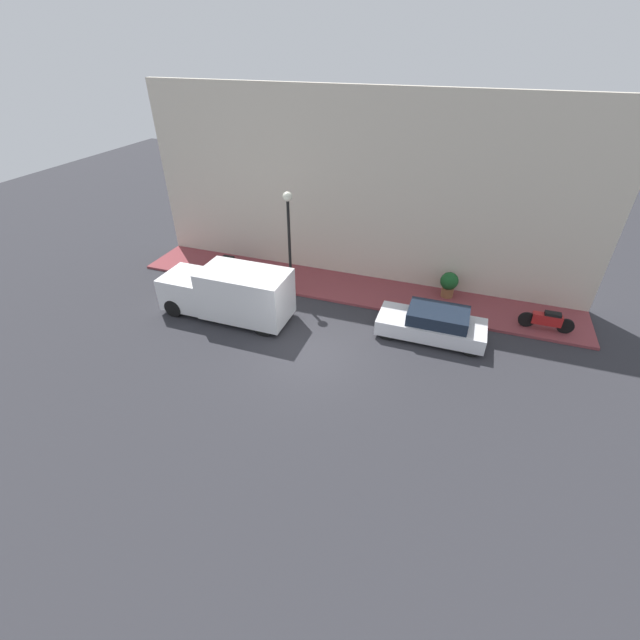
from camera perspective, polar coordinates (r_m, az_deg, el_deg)
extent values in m
plane|color=#2D2D33|center=(15.39, -1.39, -4.32)|extent=(60.00, 60.00, 0.00)
cube|color=brown|center=(19.22, 3.74, 4.27)|extent=(2.60, 19.66, 0.11)
cube|color=beige|center=(18.96, 5.48, 16.73)|extent=(0.30, 19.66, 7.97)
cube|color=silver|center=(16.44, 14.54, -0.86)|extent=(1.61, 3.92, 0.58)
cube|color=#192333|center=(16.15, 15.48, 0.54)|extent=(1.42, 2.16, 0.47)
cylinder|color=black|center=(16.08, 8.80, -1.62)|extent=(0.20, 0.57, 0.57)
cylinder|color=black|center=(17.21, 9.76, 0.87)|extent=(0.20, 0.57, 0.57)
cylinder|color=black|center=(15.99, 19.54, -3.66)|extent=(0.20, 0.57, 0.57)
cylinder|color=black|center=(17.13, 19.78, -1.02)|extent=(0.20, 0.57, 0.57)
cube|color=white|center=(16.82, -9.86, 3.46)|extent=(1.87, 3.39, 1.88)
cube|color=white|center=(18.26, -17.02, 3.97)|extent=(1.78, 1.83, 1.32)
cube|color=#192333|center=(18.24, -17.92, 5.10)|extent=(1.59, 1.00, 0.53)
cylinder|color=black|center=(18.13, -18.93, 1.54)|extent=(0.22, 0.74, 0.74)
cylinder|color=black|center=(19.21, -16.18, 3.97)|extent=(0.22, 0.74, 0.74)
cylinder|color=black|center=(16.18, -7.57, -0.89)|extent=(0.22, 0.74, 0.74)
cylinder|color=black|center=(17.39, -5.26, 1.96)|extent=(0.22, 0.74, 0.74)
cube|color=navy|center=(20.62, -12.37, 7.42)|extent=(0.30, 0.96, 0.48)
cube|color=black|center=(20.43, -12.15, 8.12)|extent=(0.27, 0.53, 0.12)
cylinder|color=black|center=(21.01, -13.73, 7.14)|extent=(0.10, 0.61, 0.61)
cylinder|color=black|center=(20.41, -10.84, 6.72)|extent=(0.10, 0.61, 0.61)
cube|color=#B21E1E|center=(18.23, 28.01, 0.08)|extent=(0.30, 1.04, 0.40)
cube|color=black|center=(18.13, 28.66, 0.69)|extent=(0.27, 0.57, 0.12)
cylinder|color=black|center=(18.18, 25.83, 0.07)|extent=(0.10, 0.60, 0.60)
cylinder|color=black|center=(18.45, 29.90, -0.71)|extent=(0.10, 0.60, 0.60)
cylinder|color=black|center=(18.16, -4.08, 9.71)|extent=(0.12, 0.12, 4.01)
sphere|color=silver|center=(17.40, -4.36, 16.10)|extent=(0.38, 0.38, 0.38)
cylinder|color=brown|center=(19.15, 16.61, 3.65)|extent=(0.51, 0.51, 0.43)
sphere|color=#195123|center=(18.91, 16.86, 5.00)|extent=(0.75, 0.75, 0.75)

